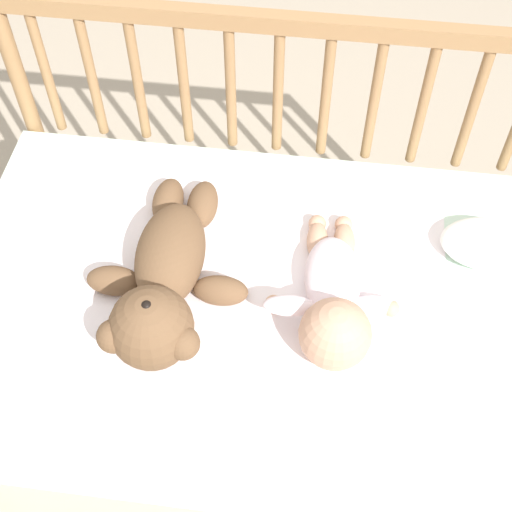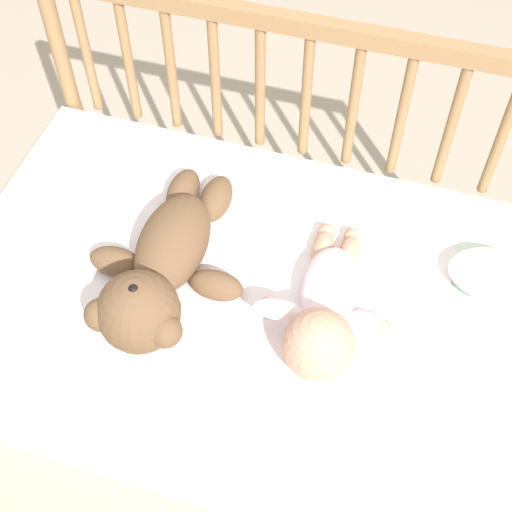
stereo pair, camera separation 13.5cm
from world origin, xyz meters
TOP-DOWN VIEW (x-y plane):
  - ground_plane at (0.00, 0.00)m, footprint 12.00×12.00m
  - crib_mattress at (0.00, 0.00)m, footprint 1.17×0.65m
  - crib_rail at (0.00, 0.35)m, footprint 1.17×0.04m
  - blanket at (-0.04, -0.02)m, footprint 0.81×0.56m
  - teddy_bear at (-0.16, -0.09)m, footprint 0.31×0.46m
  - baby at (0.15, -0.08)m, footprint 0.26×0.37m
  - small_pillow at (0.45, 0.10)m, footprint 0.20×0.13m

SIDE VIEW (x-z plane):
  - ground_plane at x=0.00m, z-range 0.00..0.00m
  - crib_mattress at x=0.00m, z-range 0.00..0.49m
  - blanket at x=-0.04m, z-range 0.49..0.50m
  - small_pillow at x=0.45m, z-range 0.49..0.55m
  - baby at x=0.15m, z-range 0.48..0.61m
  - teddy_bear at x=-0.16m, z-range 0.48..0.63m
  - crib_rail at x=0.00m, z-range 0.18..1.01m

